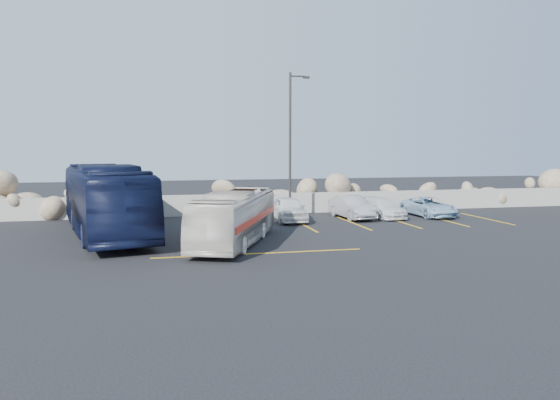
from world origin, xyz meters
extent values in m
plane|color=black|center=(0.00, 0.00, 0.00)|extent=(90.00, 90.00, 0.00)
cube|color=gray|center=(0.00, 12.00, 0.60)|extent=(60.00, 0.40, 1.20)
cube|color=gold|center=(-2.50, 7.00, 0.01)|extent=(0.12, 5.00, 0.01)
cube|color=gold|center=(2.60, 7.00, 0.01)|extent=(0.12, 5.00, 0.01)
cube|color=gold|center=(5.30, 7.00, 0.01)|extent=(0.12, 5.00, 0.01)
cube|color=gold|center=(7.90, 7.00, 0.01)|extent=(0.12, 5.00, 0.01)
cube|color=gold|center=(10.50, 7.00, 0.01)|extent=(0.12, 5.00, 0.01)
cube|color=gold|center=(13.10, 7.00, 0.01)|extent=(0.12, 5.00, 0.01)
cube|color=gold|center=(-1.00, 0.20, 0.01)|extent=(8.00, 0.12, 0.01)
cylinder|color=#322F2C|center=(2.50, 9.50, 4.00)|extent=(0.14, 0.14, 8.00)
cylinder|color=#322F2C|center=(2.95, 9.50, 7.80)|extent=(0.90, 0.08, 0.08)
cube|color=#322F2C|center=(3.40, 9.50, 7.75)|extent=(0.35, 0.18, 0.12)
imported|color=beige|center=(-1.59, 2.43, 1.10)|extent=(4.74, 7.98, 2.19)
imported|color=black|center=(-6.95, 5.97, 1.60)|extent=(4.99, 11.77, 3.19)
imported|color=silver|center=(2.19, 8.58, 0.66)|extent=(1.65, 3.91, 1.32)
imported|color=#9E9EA2|center=(5.87, 8.78, 0.63)|extent=(1.64, 3.90, 1.25)
imported|color=silver|center=(7.69, 8.85, 0.54)|extent=(1.88, 3.87, 1.09)
imported|color=#95B9D3|center=(10.52, 8.72, 0.55)|extent=(2.07, 4.05, 1.10)
camera|label=1|loc=(-4.76, -19.65, 4.04)|focal=35.00mm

